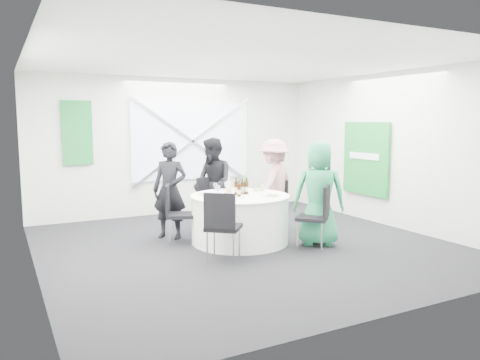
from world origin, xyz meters
name	(u,v)px	position (x,y,z in m)	size (l,w,h in m)	color
floor	(246,245)	(0.00, 0.00, 0.00)	(6.00, 6.00, 0.00)	black
ceiling	(246,61)	(0.00, 0.00, 2.80)	(6.00, 6.00, 0.00)	silver
wall_back	(178,146)	(0.00, 3.00, 1.40)	(6.00, 6.00, 0.00)	silver
wall_front	(395,176)	(0.00, -3.00, 1.40)	(6.00, 6.00, 0.00)	silver
wall_left	(30,164)	(-3.00, 0.00, 1.40)	(6.00, 6.00, 0.00)	silver
wall_right	(392,150)	(3.00, 0.00, 1.40)	(6.00, 6.00, 0.00)	silver
window_panel	(192,141)	(0.30, 2.96, 1.50)	(2.60, 0.03, 1.60)	silver
window_brace_a	(193,141)	(0.30, 2.92, 1.50)	(0.05, 0.05, 3.16)	silver
window_brace_b	(193,141)	(0.30, 2.92, 1.50)	(0.05, 0.05, 3.16)	silver
green_banner	(77,133)	(-2.00, 2.95, 1.70)	(0.55, 0.04, 1.20)	#166F31
green_sign	(366,159)	(2.94, 0.60, 1.20)	(0.05, 1.20, 1.40)	#177F2B
banquet_table	(240,219)	(0.00, 0.20, 0.38)	(1.56, 1.56, 0.76)	white
chair_back	(210,199)	(-0.06, 1.23, 0.54)	(0.45, 0.46, 0.93)	black
chair_back_left	(175,209)	(-0.94, 0.60, 0.55)	(0.56, 0.56, 0.93)	black
chair_back_right	(276,200)	(1.04, 0.81, 0.50)	(0.54, 0.54, 0.86)	black
chair_front_right	(318,212)	(0.85, -0.70, 0.57)	(0.62, 0.62, 0.97)	black
chair_front_left	(222,222)	(-0.73, -0.68, 0.58)	(0.63, 0.63, 0.98)	black
person_man_back_left	(170,190)	(-0.88, 0.99, 0.79)	(0.58, 0.38, 1.59)	black
person_man_back	(213,184)	(0.01, 1.27, 0.82)	(0.79, 0.44, 1.63)	black
person_woman_pink	(274,184)	(1.00, 0.81, 0.80)	(1.04, 0.48, 1.60)	#B97880
person_woman_green	(319,193)	(1.02, -0.49, 0.81)	(0.79, 0.51, 1.62)	#258B5A
plate_back	(231,190)	(0.09, 0.71, 0.77)	(0.28, 0.28, 0.01)	white
plate_back_left	(205,194)	(-0.48, 0.48, 0.77)	(0.25, 0.25, 0.01)	white
plate_back_right	(259,190)	(0.47, 0.43, 0.78)	(0.26, 0.26, 0.04)	white
plate_front_right	(272,196)	(0.37, -0.15, 0.78)	(0.24, 0.24, 0.04)	white
plate_front_left	(220,200)	(-0.51, -0.13, 0.77)	(0.27, 0.27, 0.01)	white
napkin	(228,198)	(-0.39, -0.19, 0.80)	(0.18, 0.12, 0.05)	white
beer_bottle_a	(236,188)	(-0.04, 0.25, 0.87)	(0.06, 0.06, 0.27)	#3D1D0B
beer_bottle_b	(242,188)	(0.08, 0.27, 0.85)	(0.06, 0.06, 0.25)	#3D1D0B
beer_bottle_c	(247,188)	(0.14, 0.24, 0.86)	(0.06, 0.06, 0.26)	#3D1D0B
beer_bottle_d	(239,191)	(-0.08, 0.07, 0.86)	(0.06, 0.06, 0.25)	#3D1D0B
green_water_bottle	(245,186)	(0.15, 0.31, 0.88)	(0.08, 0.08, 0.31)	#45B560
clear_water_bottle	(229,189)	(-0.22, 0.15, 0.88)	(0.08, 0.08, 0.30)	white
wine_glass_a	(218,188)	(-0.36, 0.26, 0.88)	(0.07, 0.07, 0.17)	white
wine_glass_b	(243,190)	(-0.12, -0.11, 0.88)	(0.07, 0.07, 0.17)	white
wine_glass_c	(226,185)	(-0.09, 0.52, 0.88)	(0.07, 0.07, 0.17)	white
wine_glass_d	(263,187)	(0.30, 0.02, 0.88)	(0.07, 0.07, 0.17)	white
wine_glass_e	(218,189)	(-0.40, 0.14, 0.88)	(0.07, 0.07, 0.17)	white
wine_glass_f	(215,186)	(-0.29, 0.51, 0.88)	(0.07, 0.07, 0.17)	white
fork_a	(207,193)	(-0.39, 0.62, 0.76)	(0.01, 0.15, 0.01)	silver
knife_a	(204,196)	(-0.55, 0.37, 0.76)	(0.01, 0.15, 0.01)	silver
fork_b	(233,190)	(0.15, 0.75, 0.76)	(0.01, 0.15, 0.01)	silver
knife_b	(218,191)	(-0.13, 0.76, 0.76)	(0.01, 0.15, 0.01)	silver
fork_c	(214,199)	(-0.54, 0.00, 0.76)	(0.01, 0.15, 0.01)	silver
knife_c	(236,201)	(-0.32, -0.28, 0.76)	(0.01, 0.15, 0.01)	silver
fork_d	(273,198)	(0.32, -0.28, 0.76)	(0.01, 0.15, 0.01)	silver
knife_d	(276,195)	(0.52, -0.05, 0.76)	(0.01, 0.15, 0.01)	silver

